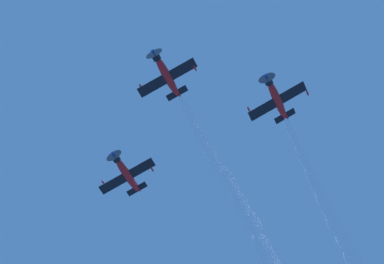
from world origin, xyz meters
The scene contains 5 objects.
airplane_lead centered at (1.45, 1.06, 70.47)m, with size 7.58×8.35×2.90m.
airplane_left_wingman centered at (-7.10, 13.19, 69.48)m, with size 7.58×8.31×2.98m.
airplane_right_wingman centered at (-9.11, -9.95, 68.50)m, with size 7.58×8.35×2.83m.
smoke_trail_lead centered at (-26.45, 2.23, 71.78)m, with size 36.72×3.35×3.79m.
smoke_trail_left_wingman centered at (-34.78, 14.47, 70.77)m, with size 37.38×3.88×3.71m.
Camera 1 is at (26.64, 15.85, 1.80)m, focal length 53.04 mm.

